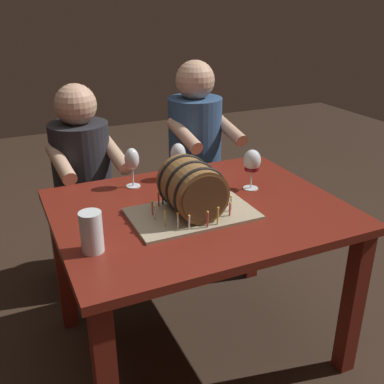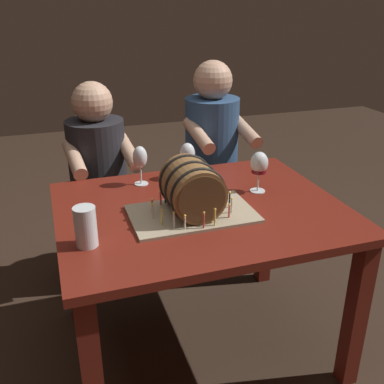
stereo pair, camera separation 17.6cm
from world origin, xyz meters
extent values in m
plane|color=#332319|center=(0.00, 0.00, 0.00)|extent=(8.00, 8.00, 0.00)
cube|color=maroon|center=(0.00, 0.00, 0.71)|extent=(1.17, 0.92, 0.03)
cube|color=maroon|center=(0.53, -0.40, 0.34)|extent=(0.07, 0.07, 0.69)
cube|color=maroon|center=(-0.53, 0.40, 0.34)|extent=(0.07, 0.07, 0.69)
cube|color=maroon|center=(0.53, 0.40, 0.34)|extent=(0.07, 0.07, 0.69)
cube|color=tan|center=(-0.06, -0.06, 0.73)|extent=(0.49, 0.31, 0.01)
cylinder|color=brown|center=(-0.06, -0.06, 0.84)|extent=(0.21, 0.23, 0.21)
cylinder|color=#4F371E|center=(-0.06, -0.18, 0.84)|extent=(0.18, 0.00, 0.18)
cylinder|color=#4F371E|center=(-0.06, 0.06, 0.84)|extent=(0.18, 0.00, 0.18)
torus|color=black|center=(-0.06, -0.14, 0.84)|extent=(0.23, 0.01, 0.23)
torus|color=black|center=(-0.06, -0.06, 0.84)|extent=(0.23, 0.01, 0.23)
torus|color=black|center=(-0.06, 0.02, 0.84)|extent=(0.23, 0.01, 0.23)
cylinder|color=black|center=(0.10, -0.06, 0.77)|extent=(0.01, 0.01, 0.06)
sphere|color=#F9C64C|center=(0.10, -0.06, 0.80)|extent=(0.01, 0.01, 0.01)
cylinder|color=silver|center=(0.09, 0.00, 0.77)|extent=(0.01, 0.01, 0.06)
sphere|color=#F9C64C|center=(0.09, 0.00, 0.80)|extent=(0.01, 0.01, 0.01)
cylinder|color=black|center=(0.06, 0.03, 0.76)|extent=(0.01, 0.01, 0.06)
sphere|color=#F9C64C|center=(0.06, 0.03, 0.80)|extent=(0.01, 0.01, 0.01)
cylinder|color=#EAD666|center=(0.01, 0.07, 0.77)|extent=(0.01, 0.01, 0.06)
sphere|color=#F9C64C|center=(0.01, 0.07, 0.80)|extent=(0.01, 0.01, 0.01)
cylinder|color=#EAD666|center=(-0.05, 0.08, 0.76)|extent=(0.01, 0.01, 0.05)
sphere|color=#F9C64C|center=(-0.05, 0.08, 0.80)|extent=(0.01, 0.01, 0.01)
cylinder|color=black|center=(-0.14, 0.06, 0.76)|extent=(0.01, 0.01, 0.05)
sphere|color=#F9C64C|center=(-0.14, 0.06, 0.79)|extent=(0.01, 0.01, 0.01)
cylinder|color=#D64C47|center=(-0.16, 0.05, 0.76)|extent=(0.01, 0.01, 0.06)
sphere|color=#F9C64C|center=(-0.16, 0.05, 0.80)|extent=(0.01, 0.01, 0.01)
cylinder|color=#D64C47|center=(-0.21, -0.01, 0.76)|extent=(0.01, 0.01, 0.05)
sphere|color=#F9C64C|center=(-0.21, -0.01, 0.79)|extent=(0.01, 0.01, 0.01)
cylinder|color=silver|center=(-0.22, -0.06, 0.76)|extent=(0.01, 0.01, 0.05)
sphere|color=#F9C64C|center=(-0.22, -0.06, 0.79)|extent=(0.01, 0.01, 0.01)
cylinder|color=#EAD666|center=(-0.20, -0.12, 0.76)|extent=(0.01, 0.01, 0.06)
sphere|color=#F9C64C|center=(-0.20, -0.12, 0.80)|extent=(0.01, 0.01, 0.01)
cylinder|color=silver|center=(-0.16, -0.16, 0.76)|extent=(0.01, 0.01, 0.06)
sphere|color=#F9C64C|center=(-0.16, -0.16, 0.80)|extent=(0.01, 0.01, 0.01)
cylinder|color=silver|center=(-0.13, -0.18, 0.76)|extent=(0.01, 0.01, 0.05)
sphere|color=#F9C64C|center=(-0.13, -0.18, 0.79)|extent=(0.01, 0.01, 0.01)
cylinder|color=#D64C47|center=(-0.06, -0.20, 0.76)|extent=(0.01, 0.01, 0.06)
sphere|color=#F9C64C|center=(-0.06, -0.20, 0.80)|extent=(0.01, 0.01, 0.01)
cylinder|color=#EAD666|center=(-0.01, -0.19, 0.77)|extent=(0.01, 0.01, 0.06)
sphere|color=#F9C64C|center=(-0.01, -0.19, 0.80)|extent=(0.01, 0.01, 0.01)
cylinder|color=#D64C47|center=(0.06, -0.15, 0.76)|extent=(0.01, 0.01, 0.05)
sphere|color=#F9C64C|center=(0.06, -0.15, 0.79)|extent=(0.01, 0.01, 0.01)
cylinder|color=silver|center=(0.09, -0.11, 0.76)|extent=(0.01, 0.01, 0.06)
sphere|color=#F9C64C|center=(0.09, -0.11, 0.80)|extent=(0.01, 0.01, 0.01)
cylinder|color=white|center=(0.05, 0.33, 0.73)|extent=(0.07, 0.07, 0.00)
cylinder|color=white|center=(0.05, 0.33, 0.76)|extent=(0.01, 0.01, 0.07)
ellipsoid|color=white|center=(0.05, 0.33, 0.85)|extent=(0.07, 0.07, 0.10)
cylinder|color=#C6842D|center=(0.05, 0.33, 0.82)|extent=(0.06, 0.06, 0.04)
cylinder|color=white|center=(-0.18, 0.32, 0.73)|extent=(0.07, 0.07, 0.00)
cylinder|color=white|center=(-0.18, 0.32, 0.77)|extent=(0.01, 0.01, 0.08)
ellipsoid|color=white|center=(-0.18, 0.32, 0.86)|extent=(0.07, 0.07, 0.10)
cylinder|color=white|center=(0.30, 0.08, 0.73)|extent=(0.07, 0.07, 0.00)
cylinder|color=white|center=(0.30, 0.08, 0.77)|extent=(0.01, 0.01, 0.08)
ellipsoid|color=white|center=(0.30, 0.08, 0.86)|extent=(0.08, 0.08, 0.10)
cylinder|color=maroon|center=(0.30, 0.08, 0.83)|extent=(0.06, 0.06, 0.03)
cylinder|color=white|center=(-0.48, -0.17, 0.80)|extent=(0.08, 0.08, 0.15)
cylinder|color=#C6842D|center=(-0.48, -0.17, 0.78)|extent=(0.07, 0.07, 0.12)
cylinder|color=white|center=(-0.48, -0.17, 0.85)|extent=(0.07, 0.07, 0.01)
cube|color=black|center=(-0.33, 0.75, 0.23)|extent=(0.34, 0.32, 0.45)
cylinder|color=#232328|center=(-0.33, 0.75, 0.69)|extent=(0.33, 0.33, 0.48)
sphere|color=tan|center=(-0.33, 0.75, 1.03)|extent=(0.21, 0.21, 0.21)
cylinder|color=tan|center=(-0.18, 0.62, 0.79)|extent=(0.10, 0.31, 0.14)
cylinder|color=tan|center=(-0.45, 0.60, 0.79)|extent=(0.10, 0.31, 0.14)
cube|color=#1B2D46|center=(0.33, 0.75, 0.23)|extent=(0.34, 0.32, 0.45)
cylinder|color=#2D4C75|center=(0.33, 0.75, 0.73)|extent=(0.32, 0.32, 0.56)
sphere|color=tan|center=(0.33, 0.75, 1.10)|extent=(0.22, 0.22, 0.22)
cylinder|color=tan|center=(0.47, 0.62, 0.85)|extent=(0.09, 0.31, 0.14)
cylinder|color=tan|center=(0.20, 0.60, 0.85)|extent=(0.09, 0.31, 0.14)
camera|label=1|loc=(-0.73, -1.53, 1.53)|focal=42.28mm
camera|label=2|loc=(-0.57, -1.59, 1.53)|focal=42.28mm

